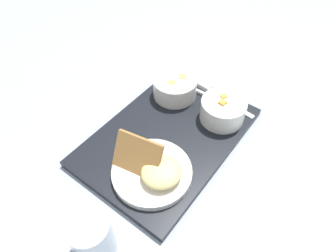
# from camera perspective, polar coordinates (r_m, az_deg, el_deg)

# --- Properties ---
(ground_plane) EXTENTS (4.00, 4.00, 0.00)m
(ground_plane) POSITION_cam_1_polar(r_m,az_deg,el_deg) (0.77, -0.00, -2.40)
(ground_plane) COLOR #99A3AD
(serving_tray) EXTENTS (0.45, 0.32, 0.02)m
(serving_tray) POSITION_cam_1_polar(r_m,az_deg,el_deg) (0.76, -0.00, -1.96)
(serving_tray) COLOR black
(serving_tray) RESTS_ON ground_plane
(bowl_salad) EXTENTS (0.12, 0.12, 0.06)m
(bowl_salad) POSITION_cam_1_polar(r_m,az_deg,el_deg) (0.78, 10.42, 3.20)
(bowl_salad) COLOR silver
(bowl_salad) RESTS_ON serving_tray
(bowl_soup) EXTENTS (0.12, 0.12, 0.06)m
(bowl_soup) POSITION_cam_1_polar(r_m,az_deg,el_deg) (0.83, 1.34, 7.66)
(bowl_soup) COLOR silver
(bowl_soup) RESTS_ON serving_tray
(plate_main) EXTENTS (0.18, 0.18, 0.10)m
(plate_main) POSITION_cam_1_polar(r_m,az_deg,el_deg) (0.66, -2.94, -8.47)
(plate_main) COLOR silver
(plate_main) RESTS_ON serving_tray
(knife) EXTENTS (0.03, 0.19, 0.01)m
(knife) POSITION_cam_1_polar(r_m,az_deg,el_deg) (0.86, 8.73, 6.22)
(knife) COLOR silver
(knife) RESTS_ON serving_tray
(spoon) EXTENTS (0.04, 0.16, 0.01)m
(spoon) POSITION_cam_1_polar(r_m,az_deg,el_deg) (0.84, 9.03, 4.97)
(spoon) COLOR silver
(spoon) RESTS_ON serving_tray
(glass_water) EXTENTS (0.08, 0.08, 0.10)m
(glass_water) POSITION_cam_1_polar(r_m,az_deg,el_deg) (0.60, -14.13, -20.01)
(glass_water) COLOR silver
(glass_water) RESTS_ON ground_plane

